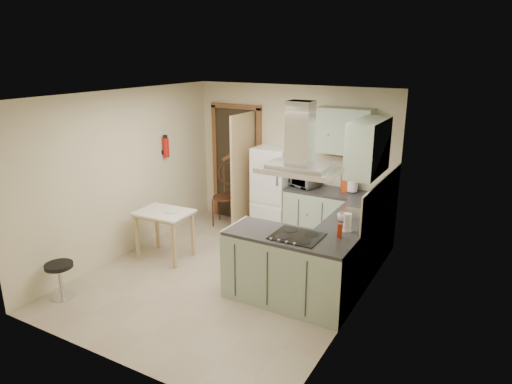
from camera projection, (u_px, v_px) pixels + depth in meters
The scene contains 28 objects.
floor at pixel (227, 277), 6.38m from camera, with size 4.20×4.20×0.00m, color tan.
ceiling at pixel (223, 95), 5.64m from camera, with size 4.20×4.20×0.00m, color silver.
back_wall at pixel (292, 160), 7.76m from camera, with size 3.60×3.60×0.00m, color beige.
left_wall at pixel (125, 174), 6.85m from camera, with size 4.20×4.20×0.00m, color beige.
right_wall at pixel (359, 214), 5.17m from camera, with size 4.20×4.20×0.00m, color beige.
doorway at pixel (237, 164), 8.31m from camera, with size 1.10×0.12×2.10m, color brown.
fridge at pixel (274, 191), 7.75m from camera, with size 0.60×0.60×1.50m, color white.
counter_back at pixel (320, 216), 7.44m from camera, with size 1.08×0.60×0.90m, color #9EB2A0.
counter_right at pixel (358, 240), 6.48m from camera, with size 0.60×1.95×0.90m, color #9EB2A0.
splashback at pixel (346, 173), 7.33m from camera, with size 1.68×0.02×0.50m, color beige.
wall_cabinet_back at pixel (345, 131), 6.99m from camera, with size 0.85×0.35×0.70m, color #9EB2A0.
wall_cabinet_right at pixel (368, 147), 5.78m from camera, with size 0.35×0.90×0.70m, color #9EB2A0.
peninsula at pixel (289, 269), 5.62m from camera, with size 1.55×0.65×0.90m, color #9EB2A0.
hob at pixel (297, 236), 5.44m from camera, with size 0.58×0.50×0.01m, color black.
extractor_hood at pixel (299, 170), 5.20m from camera, with size 0.90×0.55×0.10m, color silver.
sink at pixel (356, 213), 6.20m from camera, with size 0.45×0.40×0.01m, color silver.
fire_extinguisher at pixel (166, 148), 7.50m from camera, with size 0.10×0.10×0.32m, color #B2140F.
drop_leaf_table at pixel (165, 235), 6.87m from camera, with size 0.79×0.59×0.74m, color tan.
bentwood_chair at pixel (225, 197), 8.19m from camera, with size 0.45×0.45×1.02m, color #432B16.
stool at pixel (61, 280), 5.79m from camera, with size 0.35×0.35×0.47m, color black.
microwave at pixel (303, 178), 7.44m from camera, with size 0.51×0.34×0.28m, color black.
kettle at pixel (352, 185), 7.12m from camera, with size 0.16×0.16×0.24m, color white.
cereal_box at pixel (344, 180), 7.20m from camera, with size 0.09×0.22×0.33m, color #DA4C19.
soap_bottle at pixel (375, 203), 6.30m from camera, with size 0.10×0.10×0.22m, color #B1AFBB.
paper_towel at pixel (348, 222), 5.56m from camera, with size 0.09×0.09×0.24m, color silver.
cup at pixel (343, 217), 5.92m from camera, with size 0.14×0.14×0.11m, color beige.
red_bottle at pixel (340, 230), 5.39m from camera, with size 0.06×0.06×0.17m, color #9D270D.
book at pixel (168, 208), 6.77m from camera, with size 0.16×0.21×0.10m, color #9F4835.
Camera 1 is at (3.16, -4.82, 3.01)m, focal length 32.00 mm.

